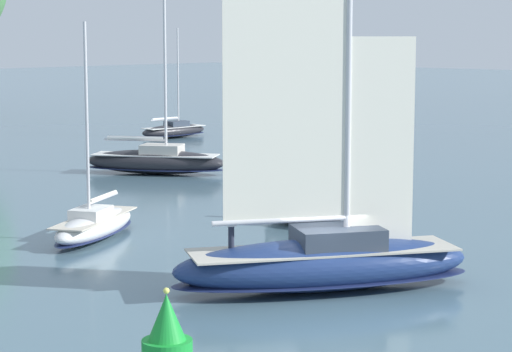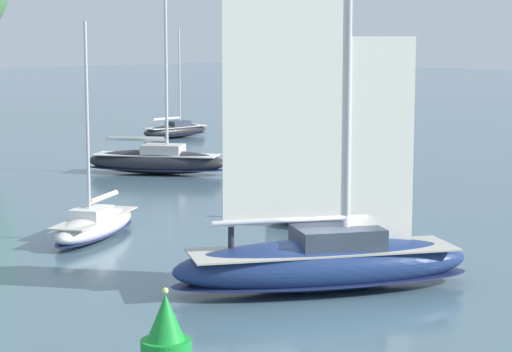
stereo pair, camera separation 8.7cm
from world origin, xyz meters
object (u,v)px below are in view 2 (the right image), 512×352
Objects in this scene: motor_tender at (302,212)px; channel_buoy at (166,341)px; sailboat_moored_outer_mooring at (95,224)px; sailboat_main at (323,257)px; sailboat_moored_near_marina at (175,130)px; sailboat_moored_mid_channel at (157,160)px.

motor_tender is 2.03× the size of channel_buoy.
motor_tender is 20.62m from channel_buoy.
sailboat_main is at bearing -91.46° from sailboat_moored_outer_mooring.
sailboat_moored_near_marina reaches higher than motor_tender.
sailboat_main reaches higher than motor_tender.
sailboat_moored_outer_mooring is (-30.98, -27.77, -0.00)m from sailboat_moored_near_marina.
sailboat_moored_near_marina is 1.01× the size of sailboat_moored_outer_mooring.
sailboat_moored_mid_channel is 1.35× the size of sailboat_moored_outer_mooring.
sailboat_main is 9.68m from channel_buoy.
sailboat_main reaches higher than channel_buoy.
motor_tender is at bearing -111.87° from sailboat_moored_mid_channel.
sailboat_moored_mid_channel reaches higher than sailboat_moored_outer_mooring.
sailboat_moored_mid_channel reaches higher than motor_tender.
channel_buoy reaches higher than motor_tender.
sailboat_moored_mid_channel reaches higher than sailboat_moored_near_marina.
motor_tender is (-22.79, -32.29, -0.06)m from sailboat_moored_near_marina.
channel_buoy is at bearing -150.17° from motor_tender.
sailboat_main is at bearing 14.32° from channel_buoy.
sailboat_main reaches higher than sailboat_moored_outer_mooring.
sailboat_main is 11.60m from motor_tender.
channel_buoy is (-24.79, -27.46, 0.09)m from sailboat_moored_mid_channel.
motor_tender is (-6.90, -17.20, -0.27)m from sailboat_moored_mid_channel.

